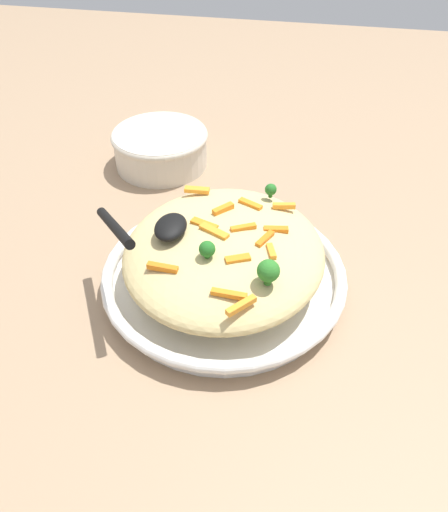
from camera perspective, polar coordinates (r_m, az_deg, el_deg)
The scene contains 23 objects.
ground_plane at distance 0.70m, azimuth -0.00°, elevation -3.48°, with size 2.40×2.40×0.00m, color #9E7F60.
serving_bowl at distance 0.69m, azimuth -0.00°, elevation -2.32°, with size 0.33×0.33×0.04m.
pasta_mound at distance 0.66m, azimuth -0.00°, elevation 0.43°, with size 0.28×0.26×0.06m, color #D1BA7A.
carrot_piece_0 at distance 0.65m, azimuth 2.18°, elevation 3.14°, with size 0.03×0.01×0.01m, color orange.
carrot_piece_1 at distance 0.61m, azimuth 1.56°, elevation -0.37°, with size 0.03×0.01×0.01m, color orange.
carrot_piece_2 at distance 0.64m, azimuth -1.13°, elevation 2.71°, with size 0.04×0.01×0.01m, color orange.
carrot_piece_3 at distance 0.66m, azimuth 5.85°, elevation 2.95°, with size 0.03×0.01×0.01m, color orange.
carrot_piece_4 at distance 0.62m, azimuth 5.32°, elevation 0.53°, with size 0.03×0.01×0.01m, color orange.
carrot_piece_5 at distance 0.57m, azimuth 0.56°, elevation -4.28°, with size 0.04×0.01×0.01m, color orange.
carrot_piece_6 at distance 0.73m, azimuth -3.05°, elevation 7.42°, with size 0.04×0.01×0.01m, color orange.
carrot_piece_7 at distance 0.66m, azimuth -2.22°, elevation 3.56°, with size 0.04×0.01×0.01m, color orange.
carrot_piece_8 at distance 0.70m, azimuth 2.97°, elevation 5.81°, with size 0.03×0.01×0.01m, color orange.
carrot_piece_9 at distance 0.66m, azimuth -5.54°, elevation 3.55°, with size 0.03×0.01×0.01m, color orange.
carrot_piece_10 at distance 0.64m, azimuth 4.67°, elevation 2.20°, with size 0.03×0.01×0.01m, color orange.
carrot_piece_11 at distance 0.70m, azimuth 6.75°, elevation 5.61°, with size 0.03×0.01×0.01m, color orange.
carrot_piece_12 at distance 0.56m, azimuth 1.94°, elevation -5.57°, with size 0.04×0.01×0.01m, color orange.
carrot_piece_13 at distance 0.68m, azimuth -0.10°, elevation 5.30°, with size 0.03×0.01×0.01m, color orange.
carrot_piece_14 at distance 0.60m, azimuth -6.91°, elevation -1.30°, with size 0.04×0.01×0.01m, color orange.
broccoli_floret_0 at distance 0.72m, azimuth 5.27°, elevation 7.41°, with size 0.02×0.02×0.02m.
broccoli_floret_1 at distance 0.60m, azimuth -1.91°, elevation 0.76°, with size 0.02×0.02×0.02m.
broccoli_floret_2 at distance 0.57m, azimuth 5.01°, elevation -1.71°, with size 0.03×0.03×0.03m.
serving_spoon at distance 0.63m, azimuth -8.09°, elevation 3.26°, with size 0.13×0.12×0.06m.
companion_bowl at distance 0.95m, azimuth -7.14°, elevation 12.11°, with size 0.17×0.17×0.07m.
Camera 1 is at (0.49, 0.10, 0.49)m, focal length 35.64 mm.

